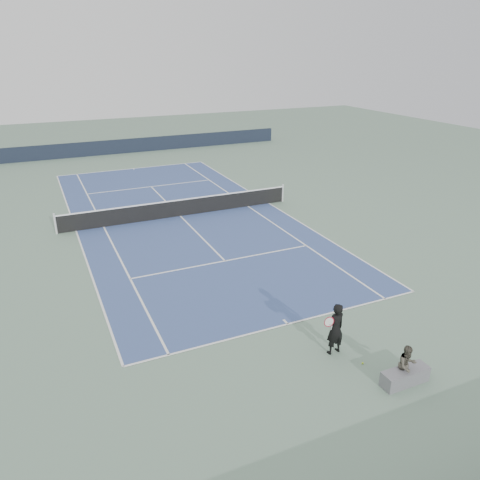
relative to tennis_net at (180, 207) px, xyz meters
name	(u,v)px	position (x,y,z in m)	size (l,w,h in m)	color
ground	(180,216)	(0.00, 0.00, -0.50)	(80.00, 80.00, 0.00)	slate
court_surface	(180,216)	(0.00, 0.00, -0.50)	(10.97, 23.77, 0.01)	#364B7F
tennis_net	(180,207)	(0.00, 0.00, 0.00)	(12.90, 0.10, 1.07)	silver
windscreen_far	(117,147)	(0.00, 17.88, 0.10)	(30.00, 0.25, 1.20)	black
tennis_player	(335,329)	(0.49, -13.80, 0.34)	(0.79, 0.51, 1.68)	black
tennis_ball	(363,363)	(0.95, -14.63, -0.47)	(0.06, 0.06, 0.06)	#B3D92C
spectator_bench	(406,371)	(1.46, -15.78, -0.08)	(1.43, 0.57, 1.20)	slate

